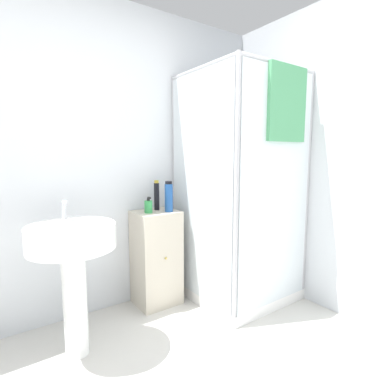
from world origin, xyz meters
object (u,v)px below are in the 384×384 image
soap_dispenser (148,206)px  shampoo_bottle_tall_black (157,196)px  sink (73,254)px  shampoo_bottle_blue (169,197)px

soap_dispenser → shampoo_bottle_tall_black: (0.12, 0.08, 0.07)m
sink → soap_dispenser: size_ratio=7.44×
shampoo_bottle_tall_black → shampoo_bottle_blue: bearing=-71.0°
sink → shampoo_bottle_tall_black: size_ratio=3.85×
soap_dispenser → shampoo_bottle_blue: shampoo_bottle_blue is taller
sink → shampoo_bottle_blue: size_ratio=3.85×
shampoo_bottle_blue → shampoo_bottle_tall_black: bearing=109.0°
soap_dispenser → shampoo_bottle_tall_black: size_ratio=0.52×
sink → soap_dispenser: 0.75m
sink → shampoo_bottle_blue: (0.83, 0.23, 0.27)m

